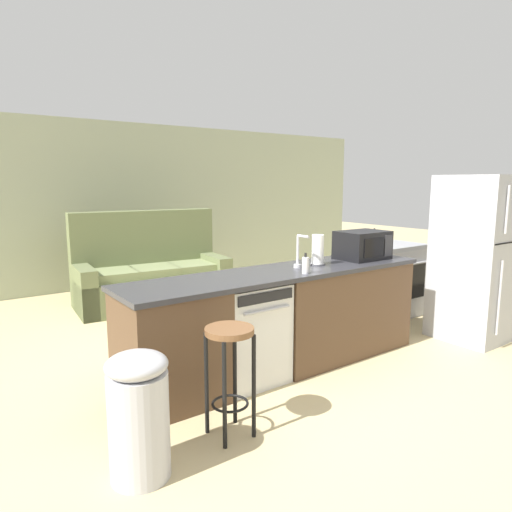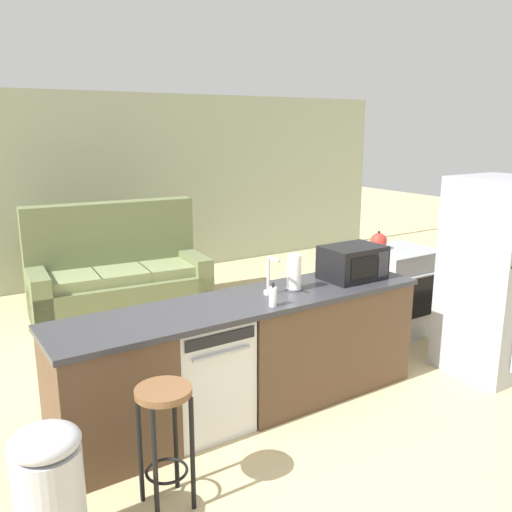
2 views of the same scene
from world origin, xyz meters
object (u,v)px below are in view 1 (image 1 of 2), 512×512
at_px(paper_towel_roll, 318,250).
at_px(soap_bottle, 305,265).
at_px(stove_range, 389,279).
at_px(kettle, 374,237).
at_px(dishwasher, 245,332).
at_px(couch, 150,275).
at_px(microwave, 363,245).
at_px(refrigerator, 476,258).
at_px(bar_stool, 230,358).
at_px(trash_bin, 139,414).

relative_size(paper_towel_roll, soap_bottle, 1.60).
relative_size(stove_range, kettle, 4.39).
bearing_deg(dishwasher, soap_bottle, -25.70).
relative_size(kettle, couch, 0.10).
bearing_deg(microwave, refrigerator, -25.18).
distance_m(paper_towel_roll, kettle, 1.73).
relative_size(microwave, paper_towel_roll, 1.77).
distance_m(microwave, soap_bottle, 0.99).
height_order(microwave, bar_stool, microwave).
relative_size(dishwasher, kettle, 4.10).
bearing_deg(trash_bin, soap_bottle, 16.43).
distance_m(dishwasher, refrigerator, 2.69).
relative_size(stove_range, couch, 0.43).
bearing_deg(dishwasher, microwave, -0.05).
bearing_deg(microwave, stove_range, 25.23).
relative_size(soap_bottle, kettle, 0.86).
height_order(dishwasher, stove_range, stove_range).
bearing_deg(refrigerator, stove_range, 89.99).
bearing_deg(dishwasher, trash_bin, -149.35).
bearing_deg(microwave, soap_bottle, -166.97).
bearing_deg(paper_towel_roll, microwave, -1.66).
relative_size(paper_towel_roll, kettle, 1.38).
relative_size(soap_bottle, couch, 0.08).
bearing_deg(couch, soap_bottle, -88.06).
height_order(paper_towel_roll, trash_bin, paper_towel_roll).
xyz_separation_m(dishwasher, refrigerator, (2.60, -0.55, 0.45)).
bearing_deg(dishwasher, kettle, 15.58).
distance_m(bar_stool, couch, 3.62).
relative_size(microwave, kettle, 2.44).
distance_m(microwave, bar_stool, 2.17).
distance_m(refrigerator, paper_towel_roll, 1.86).
xyz_separation_m(microwave, bar_stool, (-2.00, -0.65, -0.50)).
xyz_separation_m(bar_stool, trash_bin, (-0.65, -0.07, -0.16)).
xyz_separation_m(stove_range, microwave, (-1.17, -0.55, 0.59)).
bearing_deg(couch, stove_range, -45.67).
distance_m(stove_range, microwave, 1.42).
height_order(refrigerator, trash_bin, refrigerator).
bearing_deg(dishwasher, stove_range, 11.91).
distance_m(kettle, couch, 3.05).
bearing_deg(soap_bottle, stove_range, 19.93).
relative_size(soap_bottle, trash_bin, 0.24).
distance_m(dishwasher, microwave, 1.56).
bearing_deg(couch, microwave, -69.35).
xyz_separation_m(microwave, paper_towel_roll, (-0.60, 0.02, -0.00)).
distance_m(dishwasher, trash_bin, 1.42).
relative_size(refrigerator, kettle, 8.45).
xyz_separation_m(paper_towel_roll, couch, (-0.47, 2.82, -0.64)).
bearing_deg(soap_bottle, paper_towel_roll, 33.12).
bearing_deg(bar_stool, dishwasher, 49.02).
distance_m(refrigerator, trash_bin, 3.85).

